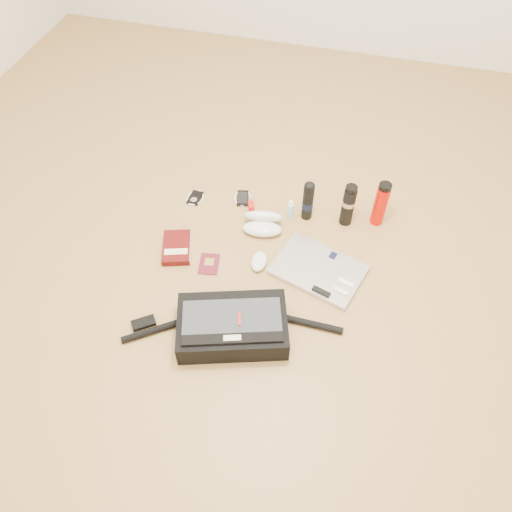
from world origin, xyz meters
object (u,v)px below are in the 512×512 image
at_px(messenger_bag, 232,326).
at_px(laptop, 318,270).
at_px(thermos_red, 381,204).
at_px(book, 177,248).
at_px(thermos_black, 348,205).

distance_m(messenger_bag, laptop, 0.48).
relative_size(messenger_bag, thermos_red, 3.57).
bearing_deg(book, thermos_red, 8.09).
bearing_deg(thermos_black, laptop, -101.76).
relative_size(laptop, thermos_red, 1.84).
distance_m(thermos_black, thermos_red, 0.15).
height_order(messenger_bag, laptop, messenger_bag).
bearing_deg(messenger_bag, laptop, 37.07).
relative_size(messenger_bag, book, 3.90).
bearing_deg(thermos_red, book, -154.27).
xyz_separation_m(messenger_bag, book, (-0.36, 0.35, -0.04)).
bearing_deg(laptop, book, -159.47).
height_order(messenger_bag, thermos_black, thermos_black).
bearing_deg(book, messenger_bag, -61.47).
distance_m(messenger_bag, book, 0.51).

